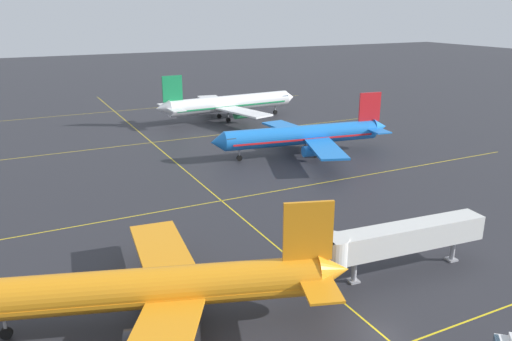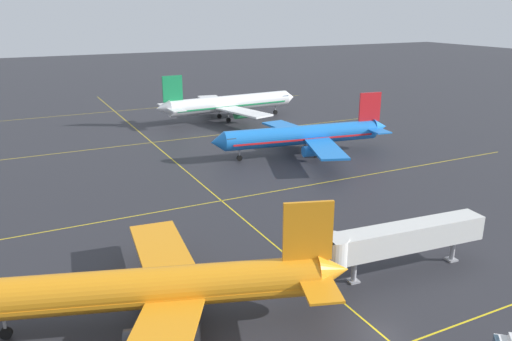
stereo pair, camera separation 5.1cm
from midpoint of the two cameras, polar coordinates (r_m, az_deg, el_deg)
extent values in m
plane|color=#28282D|center=(48.18, 13.93, -17.49)|extent=(600.00, 600.00, 0.00)
cylinder|color=orange|center=(46.73, -12.02, -12.84)|extent=(30.12, 12.95, 3.62)
cone|color=orange|center=(48.23, 8.63, -11.07)|extent=(3.97, 4.22, 3.44)
cube|color=orange|center=(45.76, 5.88, -6.87)|extent=(4.46, 1.75, 5.72)
cube|color=orange|center=(50.16, 5.46, -9.74)|extent=(4.44, 5.66, 0.23)
cube|color=orange|center=(45.34, 7.21, -13.03)|extent=(4.44, 5.66, 0.23)
cube|color=orange|center=(54.06, -10.51, -8.97)|extent=(6.46, 14.75, 0.38)
cylinder|color=#333338|center=(51.93, -11.81, -11.79)|extent=(3.70, 2.91, 2.00)
cylinder|color=#333338|center=(43.59, -12.48, -18.21)|extent=(3.70, 2.91, 2.00)
cube|color=orange|center=(46.96, -11.99, -13.31)|extent=(27.81, 12.22, 0.34)
cylinder|color=#99999E|center=(50.43, -26.54, -15.14)|extent=(0.27, 0.27, 1.57)
cylinder|color=black|center=(50.98, -26.37, -16.13)|extent=(1.13, 0.73, 1.05)
cylinder|color=#99999E|center=(49.95, -9.45, -13.63)|extent=(0.27, 0.27, 1.57)
cylinder|color=black|center=(50.50, -9.39, -14.64)|extent=(1.13, 0.73, 1.05)
cylinder|color=#99999E|center=(45.79, -9.51, -16.85)|extent=(0.27, 0.27, 1.57)
cylinder|color=black|center=(46.39, -9.44, -17.92)|extent=(1.13, 0.73, 1.05)
cylinder|color=blue|center=(98.43, 5.18, 4.01)|extent=(31.39, 8.02, 3.70)
cone|color=blue|center=(93.09, -4.39, 3.22)|extent=(3.02, 3.95, 3.63)
cone|color=blue|center=(106.27, 13.72, 4.82)|extent=(3.58, 3.92, 3.52)
cube|color=red|center=(104.11, 12.70, 6.99)|extent=(4.68, 1.00, 5.85)
cube|color=blue|center=(107.64, 11.98, 5.11)|extent=(3.80, 5.45, 0.23)
cube|color=blue|center=(102.79, 13.61, 4.40)|extent=(3.80, 5.45, 0.23)
cube|color=blue|center=(106.34, 3.87, 4.76)|extent=(6.07, 14.93, 0.39)
cube|color=blue|center=(91.72, 7.79, 2.51)|extent=(9.77, 15.47, 0.39)
cylinder|color=blue|center=(103.32, 3.93, 3.65)|extent=(3.57, 2.49, 2.05)
cylinder|color=blue|center=(94.36, 6.27, 2.20)|extent=(3.57, 2.49, 2.05)
cube|color=#385166|center=(93.51, -3.07, 3.66)|extent=(2.21, 3.62, 0.68)
cube|color=red|center=(98.54, 5.17, 3.75)|extent=(28.93, 7.71, 0.35)
cylinder|color=#99999E|center=(94.79, -1.90, 2.04)|extent=(0.27, 0.27, 1.61)
cylinder|color=black|center=(95.09, -1.90, 1.42)|extent=(1.12, 0.58, 1.07)
cylinder|color=#99999E|center=(102.03, 5.58, 3.11)|extent=(0.27, 0.27, 1.61)
cylinder|color=black|center=(102.31, 5.56, 2.53)|extent=(1.12, 0.58, 1.07)
cylinder|color=#99999E|center=(97.59, 6.78, 2.39)|extent=(0.27, 0.27, 1.61)
cylinder|color=black|center=(97.88, 6.76, 1.78)|extent=(1.12, 0.58, 1.07)
cylinder|color=white|center=(130.49, -2.89, 7.60)|extent=(33.18, 5.53, 3.92)
cone|color=white|center=(139.26, 3.76, 8.24)|extent=(2.87, 3.97, 3.84)
cone|color=white|center=(123.52, -10.50, 6.94)|extent=(3.48, 3.88, 3.73)
cube|color=#197F47|center=(123.66, -9.43, 9.09)|extent=(4.97, 0.61, 6.19)
cube|color=white|center=(121.37, -9.04, 6.82)|extent=(3.56, 5.52, 0.25)
cube|color=white|center=(127.09, -10.04, 7.26)|extent=(3.56, 5.52, 0.25)
cube|color=white|center=(122.48, -1.47, 6.64)|extent=(9.14, 16.34, 0.41)
cube|color=white|center=(137.96, -4.92, 7.86)|extent=(7.77, 16.14, 0.41)
cylinder|color=#2D9956|center=(126.26, -1.69, 6.36)|extent=(3.61, 2.34, 2.17)
cylinder|color=#2D9956|center=(135.68, -3.82, 7.14)|extent=(3.61, 2.34, 2.17)
cube|color=#385166|center=(137.90, 2.93, 8.40)|extent=(2.03, 3.69, 0.72)
cube|color=#197F47|center=(130.58, -2.89, 7.39)|extent=(30.54, 5.44, 0.37)
cylinder|color=#99999E|center=(137.37, 2.17, 7.06)|extent=(0.29, 0.29, 1.70)
cylinder|color=black|center=(137.58, 2.17, 6.59)|extent=(1.16, 0.52, 1.14)
cylinder|color=#99999E|center=(127.71, -3.16, 6.22)|extent=(0.29, 0.29, 1.70)
cylinder|color=black|center=(127.95, -3.15, 5.72)|extent=(1.16, 0.52, 1.14)
cylinder|color=#99999E|center=(132.45, -4.20, 6.62)|extent=(0.29, 0.29, 1.70)
cylinder|color=black|center=(132.68, -4.19, 6.14)|extent=(1.16, 0.52, 1.14)
cube|color=yellow|center=(75.78, -3.94, -3.41)|extent=(120.02, 0.20, 0.01)
cube|color=yellow|center=(110.50, -11.68, 3.11)|extent=(120.02, 0.20, 0.01)
cube|color=yellow|center=(147.00, -15.69, 6.45)|extent=(120.02, 0.20, 0.01)
cube|color=yellow|center=(92.79, -8.53, 0.46)|extent=(0.20, 168.47, 0.01)
cube|color=silver|center=(57.01, 16.72, -7.13)|extent=(18.70, 4.33, 2.70)
cylinder|color=silver|center=(52.15, 8.54, -8.96)|extent=(3.38, 3.38, 2.97)
cube|color=#47474C|center=(51.57, 7.27, -9.23)|extent=(1.86, 3.10, 2.97)
cylinder|color=#99999E|center=(54.42, 11.03, -10.34)|extent=(0.56, 0.56, 4.10)
cube|color=#99999E|center=(55.35, 10.91, -12.12)|extent=(1.19, 1.19, 0.20)
cylinder|color=#99999E|center=(61.84, 21.35, -7.71)|extent=(0.56, 0.56, 4.10)
cube|color=#99999E|center=(62.67, 21.14, -9.33)|extent=(1.19, 1.19, 0.20)
camera|label=1|loc=(0.03, -90.02, -0.01)|focal=35.46mm
camera|label=2|loc=(0.03, 89.98, 0.01)|focal=35.46mm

